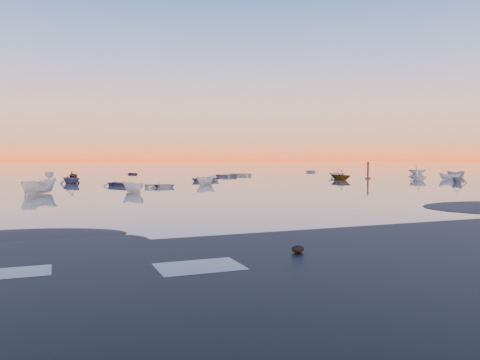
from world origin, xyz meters
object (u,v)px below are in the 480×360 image
boat_near_right (418,181)px  boat_near_center (206,184)px  boat_near_left (120,186)px  channel_marker (368,171)px

boat_near_right → boat_near_center: bearing=-16.5°
boat_near_left → boat_near_right: boat_near_right is taller
boat_near_left → boat_near_center: bearing=-22.3°
channel_marker → boat_near_center: bearing=-169.0°
boat_near_center → boat_near_right: size_ratio=1.02×
boat_near_left → boat_near_center: boat_near_center is taller
boat_near_center → channel_marker: channel_marker is taller
boat_near_left → channel_marker: channel_marker is taller
boat_near_center → boat_near_right: boat_near_center is taller
boat_near_right → channel_marker: channel_marker is taller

